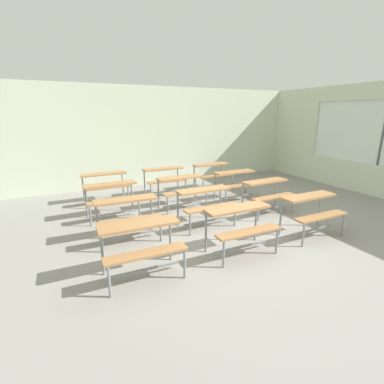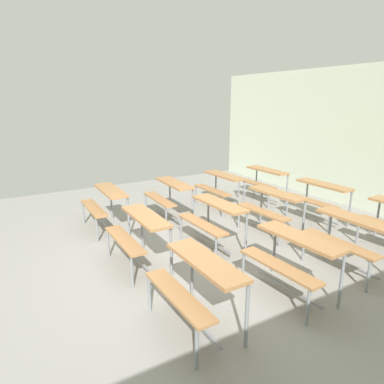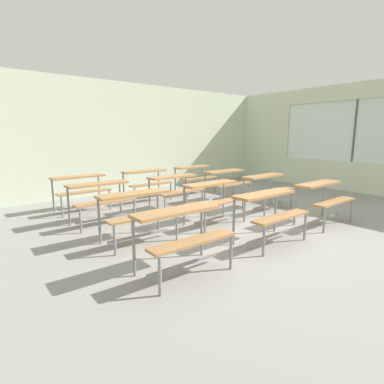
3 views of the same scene
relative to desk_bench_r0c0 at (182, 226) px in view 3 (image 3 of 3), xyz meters
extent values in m
cube|color=gray|center=(1.82, 0.64, -0.59)|extent=(10.00, 9.00, 0.05)
cube|color=beige|center=(1.82, 5.14, 0.94)|extent=(10.00, 0.12, 3.00)
cube|color=beige|center=(6.82, 0.64, -0.14)|extent=(0.12, 9.00, 0.85)
cube|color=beige|center=(6.82, 0.64, 2.21)|extent=(0.12, 9.00, 0.45)
cube|color=beige|center=(6.82, 4.19, 1.14)|extent=(0.12, 1.90, 1.70)
cube|color=silver|center=(6.82, 1.14, 1.14)|extent=(0.02, 4.20, 1.70)
cube|color=#4C5156|center=(6.82, 1.14, 1.14)|extent=(0.06, 0.05, 1.70)
cube|color=#A87547|center=(0.00, 0.11, 0.16)|extent=(1.10, 0.33, 0.04)
cube|color=#A87547|center=(0.00, -0.21, -0.12)|extent=(1.10, 0.23, 0.03)
cylinder|color=gray|center=(-0.50, 0.25, -0.20)|extent=(0.04, 0.04, 0.72)
cylinder|color=gray|center=(0.50, 0.24, -0.20)|extent=(0.04, 0.04, 0.72)
cylinder|color=gray|center=(-0.50, -0.30, -0.34)|extent=(0.04, 0.04, 0.44)
cylinder|color=gray|center=(0.50, -0.31, -0.34)|extent=(0.04, 0.04, 0.44)
cube|color=gray|center=(0.00, -0.03, -0.46)|extent=(1.00, 0.04, 0.03)
cube|color=#A87547|center=(1.62, 0.11, 0.16)|extent=(1.10, 0.32, 0.04)
cube|color=#A87547|center=(1.62, -0.21, -0.12)|extent=(1.10, 0.22, 0.03)
cylinder|color=gray|center=(1.12, 0.25, -0.20)|extent=(0.04, 0.04, 0.72)
cylinder|color=gray|center=(2.12, 0.25, -0.20)|extent=(0.04, 0.04, 0.72)
cylinder|color=gray|center=(1.12, -0.30, -0.34)|extent=(0.04, 0.04, 0.44)
cylinder|color=gray|center=(2.12, -0.30, -0.34)|extent=(0.04, 0.04, 0.44)
cube|color=gray|center=(1.62, -0.03, -0.46)|extent=(1.00, 0.04, 0.03)
cube|color=#A87547|center=(3.18, 0.11, 0.16)|extent=(1.10, 0.33, 0.04)
cube|color=#A87547|center=(3.18, -0.21, -0.12)|extent=(1.10, 0.23, 0.03)
cylinder|color=gray|center=(2.68, 0.24, -0.20)|extent=(0.04, 0.04, 0.72)
cylinder|color=gray|center=(3.68, 0.25, -0.20)|extent=(0.04, 0.04, 0.72)
cylinder|color=gray|center=(2.69, -0.31, -0.34)|extent=(0.04, 0.04, 0.44)
cylinder|color=gray|center=(3.69, -0.30, -0.34)|extent=(0.04, 0.04, 0.44)
cube|color=gray|center=(3.18, -0.03, -0.46)|extent=(1.00, 0.04, 0.03)
cube|color=#A87547|center=(0.09, 1.35, 0.16)|extent=(1.11, 0.34, 0.04)
cube|color=#A87547|center=(0.08, 1.03, -0.12)|extent=(1.10, 0.24, 0.03)
cylinder|color=gray|center=(-0.41, 1.50, -0.20)|extent=(0.04, 0.04, 0.72)
cylinder|color=gray|center=(0.59, 1.48, -0.20)|extent=(0.04, 0.04, 0.72)
cylinder|color=gray|center=(-0.42, 0.95, -0.34)|extent=(0.04, 0.04, 0.44)
cylinder|color=gray|center=(0.58, 0.93, -0.34)|extent=(0.04, 0.04, 0.44)
cube|color=gray|center=(0.08, 1.21, -0.46)|extent=(1.00, 0.05, 0.03)
cube|color=#A87547|center=(1.64, 1.34, 0.16)|extent=(1.11, 0.35, 0.04)
cube|color=#A87547|center=(1.65, 1.02, -0.12)|extent=(1.11, 0.25, 0.03)
cylinder|color=gray|center=(1.13, 1.47, -0.20)|extent=(0.04, 0.04, 0.72)
cylinder|color=gray|center=(2.13, 1.50, -0.20)|extent=(0.04, 0.04, 0.72)
cylinder|color=gray|center=(1.15, 0.92, -0.34)|extent=(0.04, 0.04, 0.44)
cylinder|color=gray|center=(2.15, 0.95, -0.34)|extent=(0.04, 0.04, 0.44)
cube|color=gray|center=(1.64, 1.20, -0.46)|extent=(1.00, 0.06, 0.03)
cube|color=#A87547|center=(3.23, 1.39, 0.16)|extent=(1.12, 0.38, 0.04)
cube|color=#A87547|center=(3.25, 1.07, -0.12)|extent=(1.11, 0.28, 0.03)
cylinder|color=gray|center=(2.72, 1.51, -0.20)|extent=(0.04, 0.04, 0.72)
cylinder|color=gray|center=(3.72, 1.56, -0.20)|extent=(0.04, 0.04, 0.72)
cylinder|color=gray|center=(2.75, 0.96, -0.34)|extent=(0.04, 0.04, 0.44)
cylinder|color=gray|center=(3.75, 1.01, -0.34)|extent=(0.04, 0.04, 0.44)
cube|color=gray|center=(3.24, 1.25, -0.46)|extent=(1.00, 0.08, 0.03)
cube|color=#A87547|center=(0.02, 2.60, 0.16)|extent=(1.11, 0.35, 0.04)
cube|color=#A87547|center=(0.03, 2.28, -0.12)|extent=(1.11, 0.25, 0.03)
cylinder|color=gray|center=(-0.48, 2.72, -0.20)|extent=(0.04, 0.04, 0.72)
cylinder|color=gray|center=(0.52, 2.75, -0.20)|extent=(0.04, 0.04, 0.72)
cylinder|color=gray|center=(-0.47, 2.17, -0.34)|extent=(0.04, 0.04, 0.44)
cylinder|color=gray|center=(0.53, 2.20, -0.34)|extent=(0.04, 0.04, 0.44)
cube|color=gray|center=(0.03, 2.46, -0.46)|extent=(1.00, 0.06, 0.03)
cube|color=#A87547|center=(1.64, 2.56, 0.16)|extent=(1.11, 0.37, 0.04)
cube|color=#A87547|center=(1.65, 2.24, -0.12)|extent=(1.11, 0.27, 0.03)
cylinder|color=gray|center=(1.13, 2.68, -0.20)|extent=(0.04, 0.04, 0.72)
cylinder|color=gray|center=(2.13, 2.72, -0.20)|extent=(0.04, 0.04, 0.72)
cylinder|color=gray|center=(1.16, 2.13, -0.34)|extent=(0.04, 0.04, 0.44)
cylinder|color=gray|center=(2.16, 2.17, -0.34)|extent=(0.04, 0.04, 0.44)
cube|color=gray|center=(1.65, 2.42, -0.46)|extent=(1.00, 0.08, 0.03)
cube|color=#A87547|center=(3.18, 2.55, 0.16)|extent=(1.10, 0.33, 0.04)
cube|color=#A87547|center=(3.18, 2.23, -0.12)|extent=(1.10, 0.23, 0.03)
cylinder|color=gray|center=(2.68, 2.68, -0.20)|extent=(0.04, 0.04, 0.72)
cylinder|color=gray|center=(3.67, 2.69, -0.20)|extent=(0.04, 0.04, 0.72)
cylinder|color=gray|center=(2.68, 2.13, -0.34)|extent=(0.04, 0.04, 0.44)
cylinder|color=gray|center=(3.68, 2.14, -0.34)|extent=(0.04, 0.04, 0.44)
cube|color=gray|center=(3.18, 2.41, -0.46)|extent=(1.00, 0.04, 0.03)
cube|color=#A87547|center=(0.06, 3.78, 0.16)|extent=(1.11, 0.35, 0.04)
cube|color=#A87547|center=(0.07, 3.46, -0.12)|extent=(1.11, 0.25, 0.03)
cylinder|color=gray|center=(-0.45, 3.91, -0.20)|extent=(0.04, 0.04, 0.72)
cylinder|color=gray|center=(0.55, 3.94, -0.20)|extent=(0.04, 0.04, 0.72)
cylinder|color=gray|center=(-0.43, 3.36, -0.34)|extent=(0.04, 0.04, 0.44)
cylinder|color=gray|center=(0.57, 3.39, -0.34)|extent=(0.04, 0.04, 0.44)
cube|color=gray|center=(0.06, 3.64, -0.46)|extent=(1.00, 0.06, 0.03)
cube|color=#A87547|center=(1.65, 3.77, 0.16)|extent=(1.10, 0.34, 0.04)
cube|color=#A87547|center=(1.65, 3.45, -0.12)|extent=(1.10, 0.24, 0.03)
cylinder|color=gray|center=(1.15, 3.90, -0.20)|extent=(0.04, 0.04, 0.72)
cylinder|color=gray|center=(2.14, 3.92, -0.20)|extent=(0.04, 0.04, 0.72)
cylinder|color=gray|center=(1.15, 3.35, -0.34)|extent=(0.04, 0.04, 0.44)
cylinder|color=gray|center=(2.15, 3.37, -0.34)|extent=(0.04, 0.04, 0.44)
cube|color=gray|center=(1.65, 3.63, -0.46)|extent=(1.00, 0.05, 0.03)
cube|color=#A87547|center=(3.18, 3.80, 0.16)|extent=(1.11, 0.37, 0.04)
cube|color=#A87547|center=(3.20, 3.48, -0.12)|extent=(1.11, 0.27, 0.03)
cylinder|color=gray|center=(2.68, 3.92, -0.20)|extent=(0.04, 0.04, 0.72)
cylinder|color=gray|center=(3.67, 3.96, -0.20)|extent=(0.04, 0.04, 0.72)
cylinder|color=gray|center=(2.70, 3.37, -0.34)|extent=(0.04, 0.04, 0.44)
cylinder|color=gray|center=(3.70, 3.41, -0.34)|extent=(0.04, 0.04, 0.44)
cube|color=gray|center=(3.19, 3.66, -0.46)|extent=(1.00, 0.08, 0.03)
camera|label=1|loc=(-0.85, -3.39, 1.63)|focal=25.96mm
camera|label=2|loc=(5.78, -1.57, 1.73)|focal=31.57mm
camera|label=3|loc=(-1.98, -2.66, 1.04)|focal=28.00mm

